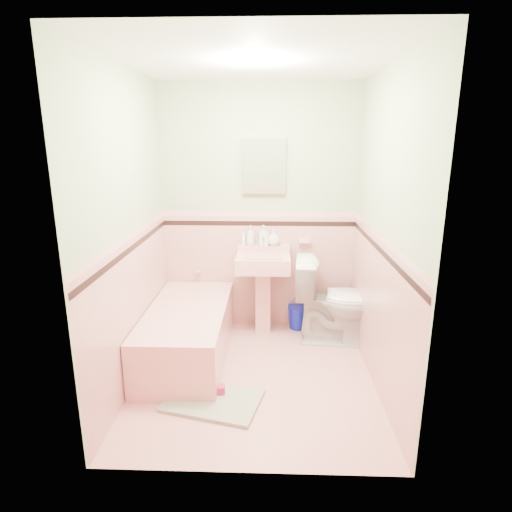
{
  "coord_description": "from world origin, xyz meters",
  "views": [
    {
      "loc": [
        0.12,
        -3.27,
        1.96
      ],
      "look_at": [
        0.0,
        0.25,
        1.0
      ],
      "focal_mm": 30.15,
      "sensor_mm": 36.0,
      "label": 1
    }
  ],
  "objects_px": {
    "soap_bottle_left": "(250,235)",
    "bucket": "(299,317)",
    "sink": "(263,295)",
    "medicine_cabinet": "(264,166)",
    "soap_bottle_right": "(274,237)",
    "soap_bottle_mid": "(263,235)",
    "shoe": "(215,390)",
    "toilet": "(338,301)",
    "bathtub": "(188,334)"
  },
  "relations": [
    {
      "from": "soap_bottle_left",
      "to": "bucket",
      "type": "distance_m",
      "value": 1.02
    },
    {
      "from": "sink",
      "to": "medicine_cabinet",
      "type": "xyz_separation_m",
      "value": [
        0.0,
        0.21,
        1.28
      ]
    },
    {
      "from": "soap_bottle_right",
      "to": "medicine_cabinet",
      "type": "bearing_deg",
      "value": 163.69
    },
    {
      "from": "soap_bottle_mid",
      "to": "soap_bottle_right",
      "type": "bearing_deg",
      "value": 0.0
    },
    {
      "from": "soap_bottle_right",
      "to": "shoe",
      "type": "relative_size",
      "value": 1.06
    },
    {
      "from": "toilet",
      "to": "medicine_cabinet",
      "type": "bearing_deg",
      "value": 68.99
    },
    {
      "from": "medicine_cabinet",
      "to": "shoe",
      "type": "relative_size",
      "value": 3.45
    },
    {
      "from": "sink",
      "to": "bucket",
      "type": "bearing_deg",
      "value": 20.68
    },
    {
      "from": "sink",
      "to": "bathtub",
      "type": "bearing_deg",
      "value": -142.07
    },
    {
      "from": "sink",
      "to": "toilet",
      "type": "xyz_separation_m",
      "value": [
        0.74,
        -0.15,
        0.0
      ]
    },
    {
      "from": "bathtub",
      "to": "toilet",
      "type": "height_order",
      "value": "toilet"
    },
    {
      "from": "soap_bottle_left",
      "to": "toilet",
      "type": "distance_m",
      "value": 1.1
    },
    {
      "from": "bathtub",
      "to": "sink",
      "type": "bearing_deg",
      "value": 37.93
    },
    {
      "from": "toilet",
      "to": "shoe",
      "type": "distance_m",
      "value": 1.54
    },
    {
      "from": "sink",
      "to": "shoe",
      "type": "bearing_deg",
      "value": -106.87
    },
    {
      "from": "bathtub",
      "to": "sink",
      "type": "distance_m",
      "value": 0.88
    },
    {
      "from": "medicine_cabinet",
      "to": "soap_bottle_left",
      "type": "bearing_deg",
      "value": -167.56
    },
    {
      "from": "shoe",
      "to": "soap_bottle_left",
      "type": "bearing_deg",
      "value": 74.82
    },
    {
      "from": "soap_bottle_left",
      "to": "soap_bottle_right",
      "type": "relative_size",
      "value": 1.23
    },
    {
      "from": "soap_bottle_right",
      "to": "soap_bottle_left",
      "type": "bearing_deg",
      "value": 180.0
    },
    {
      "from": "shoe",
      "to": "soap_bottle_mid",
      "type": "bearing_deg",
      "value": 69.36
    },
    {
      "from": "bathtub",
      "to": "soap_bottle_left",
      "type": "distance_m",
      "value": 1.19
    },
    {
      "from": "soap_bottle_left",
      "to": "soap_bottle_right",
      "type": "height_order",
      "value": "soap_bottle_left"
    },
    {
      "from": "soap_bottle_left",
      "to": "toilet",
      "type": "xyz_separation_m",
      "value": [
        0.88,
        -0.33,
        -0.58
      ]
    },
    {
      "from": "soap_bottle_left",
      "to": "toilet",
      "type": "height_order",
      "value": "soap_bottle_left"
    },
    {
      "from": "soap_bottle_mid",
      "to": "shoe",
      "type": "distance_m",
      "value": 1.68
    },
    {
      "from": "soap_bottle_mid",
      "to": "soap_bottle_right",
      "type": "distance_m",
      "value": 0.11
    },
    {
      "from": "soap_bottle_mid",
      "to": "bathtub",
      "type": "bearing_deg",
      "value": -133.68
    },
    {
      "from": "soap_bottle_mid",
      "to": "shoe",
      "type": "height_order",
      "value": "soap_bottle_mid"
    },
    {
      "from": "medicine_cabinet",
      "to": "toilet",
      "type": "xyz_separation_m",
      "value": [
        0.74,
        -0.36,
        -1.27
      ]
    },
    {
      "from": "soap_bottle_right",
      "to": "toilet",
      "type": "height_order",
      "value": "soap_bottle_right"
    },
    {
      "from": "medicine_cabinet",
      "to": "soap_bottle_mid",
      "type": "distance_m",
      "value": 0.7
    },
    {
      "from": "sink",
      "to": "bucket",
      "type": "distance_m",
      "value": 0.51
    },
    {
      "from": "toilet",
      "to": "shoe",
      "type": "xyz_separation_m",
      "value": [
        -1.09,
        -1.01,
        -0.37
      ]
    },
    {
      "from": "sink",
      "to": "shoe",
      "type": "height_order",
      "value": "sink"
    },
    {
      "from": "sink",
      "to": "medicine_cabinet",
      "type": "bearing_deg",
      "value": 90.0
    },
    {
      "from": "bathtub",
      "to": "shoe",
      "type": "relative_size",
      "value": 9.51
    },
    {
      "from": "toilet",
      "to": "bathtub",
      "type": "bearing_deg",
      "value": 109.91
    },
    {
      "from": "sink",
      "to": "soap_bottle_left",
      "type": "bearing_deg",
      "value": 127.07
    },
    {
      "from": "soap_bottle_right",
      "to": "bucket",
      "type": "height_order",
      "value": "soap_bottle_right"
    },
    {
      "from": "bathtub",
      "to": "soap_bottle_right",
      "type": "bearing_deg",
      "value": 42.22
    },
    {
      "from": "bathtub",
      "to": "bucket",
      "type": "bearing_deg",
      "value": 32.41
    },
    {
      "from": "soap_bottle_left",
      "to": "shoe",
      "type": "distance_m",
      "value": 1.66
    },
    {
      "from": "bathtub",
      "to": "shoe",
      "type": "height_order",
      "value": "bathtub"
    },
    {
      "from": "soap_bottle_mid",
      "to": "bucket",
      "type": "bearing_deg",
      "value": -5.34
    },
    {
      "from": "sink",
      "to": "soap_bottle_mid",
      "type": "height_order",
      "value": "soap_bottle_mid"
    },
    {
      "from": "soap_bottle_mid",
      "to": "bucket",
      "type": "distance_m",
      "value": 0.96
    },
    {
      "from": "bathtub",
      "to": "soap_bottle_mid",
      "type": "xyz_separation_m",
      "value": [
        0.68,
        0.71,
        0.78
      ]
    },
    {
      "from": "medicine_cabinet",
      "to": "soap_bottle_right",
      "type": "distance_m",
      "value": 0.72
    },
    {
      "from": "medicine_cabinet",
      "to": "shoe",
      "type": "distance_m",
      "value": 2.17
    }
  ]
}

